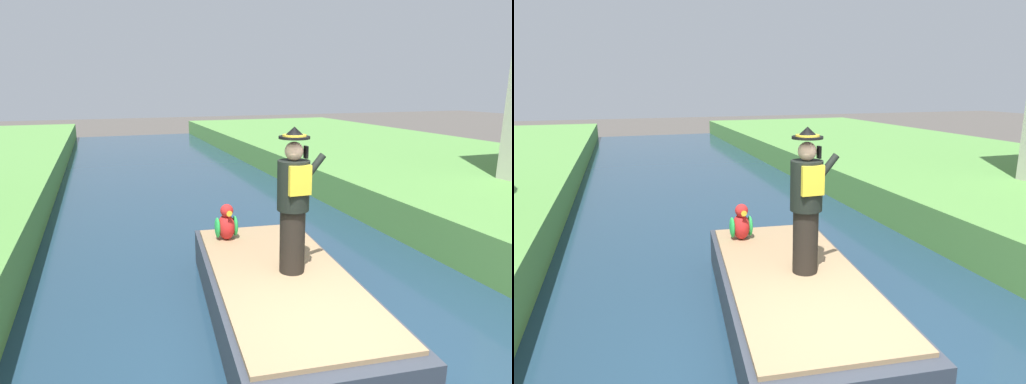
{
  "view_description": "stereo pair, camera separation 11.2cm",
  "coord_description": "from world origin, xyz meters",
  "views": [
    {
      "loc": [
        -2.05,
        -3.49,
        3.04
      ],
      "look_at": [
        -0.08,
        2.08,
        1.61
      ],
      "focal_mm": 31.06,
      "sensor_mm": 36.0,
      "label": 1
    },
    {
      "loc": [
        -1.95,
        -3.52,
        3.04
      ],
      "look_at": [
        -0.08,
        2.08,
        1.61
      ],
      "focal_mm": 31.06,
      "sensor_mm": 36.0,
      "label": 2
    }
  ],
  "objects": [
    {
      "name": "canal_water",
      "position": [
        0.0,
        0.0,
        0.05
      ],
      "size": [
        6.53,
        48.0,
        0.1
      ],
      "primitive_type": "cube",
      "color": "#1E384C",
      "rests_on": "ground"
    },
    {
      "name": "person_pirate",
      "position": [
        0.15,
        1.34,
        1.64
      ],
      "size": [
        0.61,
        0.42,
        1.85
      ],
      "rotation": [
        0.0,
        0.0,
        0.03
      ],
      "color": "black",
      "rests_on": "boat"
    },
    {
      "name": "boat",
      "position": [
        0.0,
        1.34,
        0.4
      ],
      "size": [
        2.26,
        4.38,
        0.61
      ],
      "color": "#333842",
      "rests_on": "canal_water"
    },
    {
      "name": "parrot_plush",
      "position": [
        -0.31,
        2.8,
        0.95
      ],
      "size": [
        0.36,
        0.35,
        0.57
      ],
      "color": "red",
      "rests_on": "boat"
    }
  ]
}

